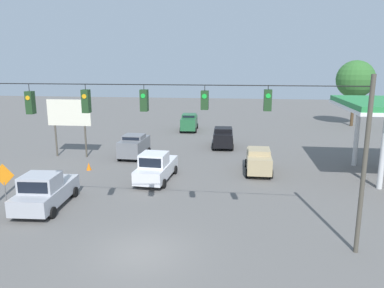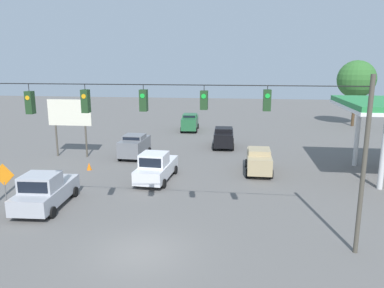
# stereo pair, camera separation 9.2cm
# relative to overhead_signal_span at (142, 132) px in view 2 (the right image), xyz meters

# --- Properties ---
(ground_plane) EXTENTS (140.00, 140.00, 0.00)m
(ground_plane) POSITION_rel_overhead_signal_span_xyz_m (-0.13, 1.26, -5.24)
(ground_plane) COLOR #605E5B
(overhead_signal_span) EXTENTS (19.18, 0.38, 7.84)m
(overhead_signal_span) POSITION_rel_overhead_signal_span_xyz_m (0.00, 0.00, 0.00)
(overhead_signal_span) COLOR #4C473D
(overhead_signal_span) RESTS_ON ground_plane
(sedan_tan_oncoming_far) EXTENTS (1.99, 4.31, 1.85)m
(sedan_tan_oncoming_far) POSITION_rel_overhead_signal_span_xyz_m (-5.90, -11.85, -4.27)
(sedan_tan_oncoming_far) COLOR tan
(sedan_tan_oncoming_far) RESTS_ON ground_plane
(pickup_truck_white_withflow_mid) EXTENTS (2.40, 5.18, 2.12)m
(pickup_truck_white_withflow_mid) POSITION_rel_overhead_signal_span_xyz_m (1.43, -8.93, -4.27)
(pickup_truck_white_withflow_mid) COLOR silver
(pickup_truck_white_withflow_mid) RESTS_ON ground_plane
(sedan_grey_withflow_far) EXTENTS (2.22, 3.93, 2.03)m
(sedan_grey_withflow_far) POSITION_rel_overhead_signal_span_xyz_m (4.74, -15.11, -4.19)
(sedan_grey_withflow_far) COLOR slate
(sedan_grey_withflow_far) RESTS_ON ground_plane
(sedan_black_oncoming_deep) EXTENTS (2.14, 4.15, 1.95)m
(sedan_black_oncoming_deep) POSITION_rel_overhead_signal_span_xyz_m (-2.86, -20.04, -4.23)
(sedan_black_oncoming_deep) COLOR black
(sedan_black_oncoming_deep) RESTS_ON ground_plane
(pickup_truck_silver_parked_shoulder) EXTENTS (2.52, 5.14, 2.12)m
(pickup_truck_silver_parked_shoulder) POSITION_rel_overhead_signal_span_xyz_m (6.73, -3.25, -4.26)
(pickup_truck_silver_parked_shoulder) COLOR #A8AAB2
(pickup_truck_silver_parked_shoulder) RESTS_ON ground_plane
(sedan_green_withflow_deep) EXTENTS (2.17, 4.52, 2.03)m
(sedan_green_withflow_deep) POSITION_rel_overhead_signal_span_xyz_m (1.61, -28.51, -4.18)
(sedan_green_withflow_deep) COLOR #236038
(sedan_green_withflow_deep) RESTS_ON ground_plane
(traffic_cone_nearest) EXTENTS (0.39, 0.39, 0.59)m
(traffic_cone_nearest) POSITION_rel_overhead_signal_span_xyz_m (7.27, -4.86, -4.94)
(traffic_cone_nearest) COLOR orange
(traffic_cone_nearest) RESTS_ON ground_plane
(traffic_cone_second) EXTENTS (0.39, 0.39, 0.59)m
(traffic_cone_second) POSITION_rel_overhead_signal_span_xyz_m (7.21, -7.94, -4.94)
(traffic_cone_second) COLOR orange
(traffic_cone_second) RESTS_ON ground_plane
(traffic_cone_third) EXTENTS (0.39, 0.39, 0.59)m
(traffic_cone_third) POSITION_rel_overhead_signal_span_xyz_m (7.22, -10.85, -4.94)
(traffic_cone_third) COLOR orange
(traffic_cone_third) RESTS_ON ground_plane
(roadside_billboard) EXTENTS (3.92, 0.16, 5.07)m
(roadside_billboard) POSITION_rel_overhead_signal_span_xyz_m (10.38, -14.74, -1.61)
(roadside_billboard) COLOR #4C473D
(roadside_billboard) RESTS_ON ground_plane
(work_zone_sign) EXTENTS (1.27, 0.06, 2.84)m
(work_zone_sign) POSITION_rel_overhead_signal_span_xyz_m (8.51, -2.25, -3.25)
(work_zone_sign) COLOR slate
(work_zone_sign) RESTS_ON ground_plane
(tree_horizon_left) EXTENTS (4.78, 4.78, 8.42)m
(tree_horizon_left) POSITION_rel_overhead_signal_span_xyz_m (-19.04, -34.48, 0.77)
(tree_horizon_left) COLOR #4C3823
(tree_horizon_left) RESTS_ON ground_plane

